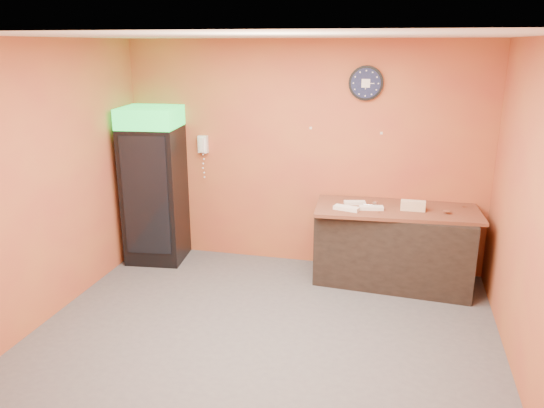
% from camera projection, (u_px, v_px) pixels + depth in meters
% --- Properties ---
extents(floor, '(4.50, 4.50, 0.00)m').
position_uv_depth(floor, '(262.00, 338.00, 5.14)').
color(floor, '#47474C').
rests_on(floor, ground).
extents(back_wall, '(4.50, 0.02, 2.80)m').
position_uv_depth(back_wall, '(302.00, 156.00, 6.59)').
color(back_wall, '#B66933').
rests_on(back_wall, floor).
extents(left_wall, '(0.02, 4.00, 2.80)m').
position_uv_depth(left_wall, '(42.00, 185.00, 5.24)').
color(left_wall, '#B66933').
rests_on(left_wall, floor).
extents(right_wall, '(0.02, 4.00, 2.80)m').
position_uv_depth(right_wall, '(534.00, 219.00, 4.22)').
color(right_wall, '#B66933').
rests_on(right_wall, floor).
extents(ceiling, '(4.50, 4.00, 0.02)m').
position_uv_depth(ceiling, '(260.00, 36.00, 4.32)').
color(ceiling, white).
rests_on(ceiling, back_wall).
extents(beverage_cooler, '(0.77, 0.78, 1.99)m').
position_uv_depth(beverage_cooler, '(153.00, 188.00, 6.76)').
color(beverage_cooler, black).
rests_on(beverage_cooler, floor).
extents(prep_counter, '(1.82, 0.91, 0.89)m').
position_uv_depth(prep_counter, '(394.00, 247.00, 6.23)').
color(prep_counter, black).
rests_on(prep_counter, floor).
extents(wall_clock, '(0.40, 0.06, 0.40)m').
position_uv_depth(wall_clock, '(366.00, 83.00, 6.13)').
color(wall_clock, black).
rests_on(wall_clock, back_wall).
extents(wall_phone, '(0.12, 0.11, 0.22)m').
position_uv_depth(wall_phone, '(203.00, 144.00, 6.80)').
color(wall_phone, white).
rests_on(wall_phone, back_wall).
extents(butcher_paper, '(1.90, 0.94, 0.04)m').
position_uv_depth(butcher_paper, '(397.00, 210.00, 6.10)').
color(butcher_paper, brown).
rests_on(butcher_paper, prep_counter).
extents(sub_roll_stack, '(0.27, 0.10, 0.11)m').
position_uv_depth(sub_roll_stack, '(413.00, 206.00, 5.98)').
color(sub_roll_stack, beige).
rests_on(sub_roll_stack, butcher_paper).
extents(wrapped_sandwich_left, '(0.31, 0.18, 0.04)m').
position_uv_depth(wrapped_sandwich_left, '(346.00, 208.00, 6.01)').
color(wrapped_sandwich_left, white).
rests_on(wrapped_sandwich_left, butcher_paper).
extents(wrapped_sandwich_mid, '(0.28, 0.15, 0.04)m').
position_uv_depth(wrapped_sandwich_mid, '(371.00, 208.00, 6.03)').
color(wrapped_sandwich_mid, white).
rests_on(wrapped_sandwich_mid, butcher_paper).
extents(wrapped_sandwich_right, '(0.26, 0.15, 0.04)m').
position_uv_depth(wrapped_sandwich_right, '(355.00, 203.00, 6.23)').
color(wrapped_sandwich_right, white).
rests_on(wrapped_sandwich_right, butcher_paper).
extents(kitchen_tool, '(0.06, 0.06, 0.06)m').
position_uv_depth(kitchen_tool, '(375.00, 204.00, 6.15)').
color(kitchen_tool, silver).
rests_on(kitchen_tool, butcher_paper).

